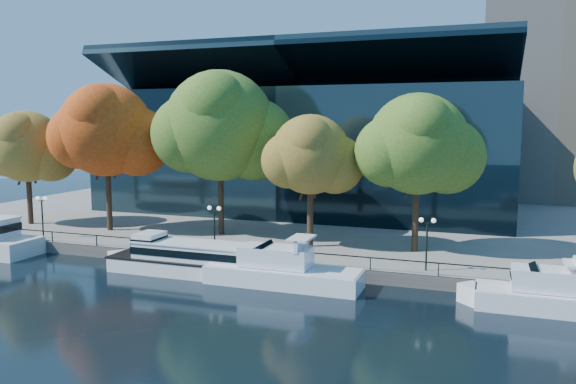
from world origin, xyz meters
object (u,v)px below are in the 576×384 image
at_px(tour_boat, 193,258).
at_px(tree_3, 312,156).
at_px(lamp_1, 214,218).
at_px(tree_2, 222,128).
at_px(lamp_0, 42,207).
at_px(lamp_2, 427,232).
at_px(cruiser_near, 277,269).
at_px(cruiser_far, 547,294).
at_px(tree_4, 419,146).
at_px(tree_0, 28,148).
at_px(tree_1, 107,132).

xyz_separation_m(tour_boat, tree_3, (7.26, 8.51, 7.79)).
bearing_deg(lamp_1, tree_2, 111.00).
height_order(tree_2, lamp_0, tree_2).
distance_m(lamp_0, lamp_2, 36.20).
bearing_deg(cruiser_near, tour_boat, 175.64).
bearing_deg(cruiser_far, tree_4, 133.39).
xyz_separation_m(cruiser_near, tree_3, (-0.08, 9.07, 7.94)).
distance_m(tree_3, lamp_0, 26.61).
height_order(lamp_1, lamp_2, same).
xyz_separation_m(tree_0, lamp_2, (42.96, -5.52, -5.34)).
relative_size(tree_0, tree_4, 0.91).
distance_m(tree_0, tree_3, 32.39).
xyz_separation_m(cruiser_near, tree_1, (-21.92, 9.49, 9.94)).
xyz_separation_m(tour_boat, lamp_2, (17.83, 3.54, 2.66)).
bearing_deg(tree_2, tree_1, -170.51).
bearing_deg(lamp_2, cruiser_far, -25.75).
xyz_separation_m(cruiser_far, tree_3, (-18.59, 8.84, 7.99)).
xyz_separation_m(cruiser_near, tree_0, (-32.47, 9.62, 8.15)).
bearing_deg(tour_boat, cruiser_near, -4.36).
relative_size(cruiser_near, tree_0, 1.05).
distance_m(tour_boat, lamp_2, 18.37).
bearing_deg(cruiser_far, tree_1, 167.10).
distance_m(cruiser_far, lamp_0, 44.47).
distance_m(tour_boat, tree_1, 19.70).
distance_m(tree_0, tree_1, 10.71).
xyz_separation_m(lamp_1, lamp_2, (17.72, 0.00, 0.00)).
distance_m(cruiser_far, tree_2, 32.40).
height_order(tree_1, lamp_1, tree_1).
bearing_deg(cruiser_near, tree_3, 90.53).
relative_size(cruiser_far, lamp_1, 2.71).
distance_m(cruiser_far, tree_1, 42.65).
relative_size(cruiser_near, lamp_0, 3.24).
bearing_deg(lamp_0, cruiser_near, -9.05).
relative_size(cruiser_far, lamp_2, 2.71).
bearing_deg(cruiser_near, tree_2, 131.26).
bearing_deg(tree_3, cruiser_far, -25.44).
relative_size(tree_3, lamp_1, 2.93).
bearing_deg(tree_3, lamp_1, -145.17).
xyz_separation_m(tree_3, lamp_2, (10.57, -4.97, -5.14)).
bearing_deg(tree_2, tour_boat, -76.02).
bearing_deg(tree_2, cruiser_near, -48.74).
relative_size(tour_boat, tree_1, 1.09).
xyz_separation_m(cruiser_far, tree_1, (-40.42, 9.26, 9.99)).
bearing_deg(cruiser_far, tree_3, 154.56).
relative_size(cruiser_far, lamp_0, 2.71).
relative_size(tree_1, lamp_0, 3.73).
relative_size(tree_4, lamp_1, 3.37).
bearing_deg(lamp_0, lamp_2, 0.00).
xyz_separation_m(tree_4, lamp_2, (1.42, -6.11, -6.11)).
height_order(tree_0, lamp_0, tree_0).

